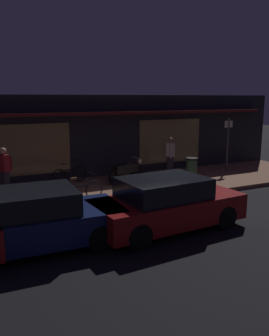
% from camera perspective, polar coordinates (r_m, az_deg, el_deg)
% --- Properties ---
extents(ground_plane, '(60.00, 60.00, 0.00)m').
position_cam_1_polar(ground_plane, '(10.98, 5.03, -7.15)').
color(ground_plane, black).
extents(sidewalk_slab, '(18.00, 4.00, 0.15)m').
position_cam_1_polar(sidewalk_slab, '(13.51, -1.49, -3.22)').
color(sidewalk_slab, '#8C6047').
rests_on(sidewalk_slab, ground_plane).
extents(storefront_building, '(18.00, 3.30, 3.60)m').
position_cam_1_polar(storefront_building, '(16.31, -6.46, 5.41)').
color(storefront_building, black).
rests_on(storefront_building, ground_plane).
extents(motorcycle, '(1.67, 0.68, 0.97)m').
position_cam_1_polar(motorcycle, '(13.92, -1.26, -0.37)').
color(motorcycle, black).
rests_on(motorcycle, sidewalk_slab).
extents(bicycle_parked, '(1.63, 0.50, 0.91)m').
position_cam_1_polar(bicycle_parked, '(11.45, -8.73, -3.80)').
color(bicycle_parked, black).
rests_on(bicycle_parked, sidewalk_slab).
extents(bicycle_extra, '(1.57, 0.66, 0.91)m').
position_cam_1_polar(bicycle_extra, '(14.00, -10.56, -1.07)').
color(bicycle_extra, black).
rests_on(bicycle_extra, sidewalk_slab).
extents(person_photographer, '(0.58, 0.44, 1.67)m').
position_cam_1_polar(person_photographer, '(12.84, -20.43, -0.36)').
color(person_photographer, '#28232D').
rests_on(person_photographer, sidewalk_slab).
extents(person_bystander, '(0.44, 0.59, 1.67)m').
position_cam_1_polar(person_bystander, '(15.17, 5.82, 2.01)').
color(person_bystander, '#28232D').
rests_on(person_bystander, sidewalk_slab).
extents(sign_post, '(0.44, 0.09, 2.40)m').
position_cam_1_polar(sign_post, '(16.67, 14.94, 4.21)').
color(sign_post, '#47474C').
rests_on(sign_post, sidewalk_slab).
extents(trash_bin, '(0.48, 0.48, 0.93)m').
position_cam_1_polar(trash_bin, '(14.50, 9.29, -0.15)').
color(trash_bin, '#2D4C33').
rests_on(trash_bin, sidewalk_slab).
extents(parked_car_far, '(4.16, 1.90, 1.42)m').
position_cam_1_polar(parked_car_far, '(8.51, -16.26, -8.14)').
color(parked_car_far, black).
rests_on(parked_car_far, ground_plane).
extents(parked_car_across, '(4.21, 2.04, 1.42)m').
position_cam_1_polar(parked_car_across, '(9.42, 5.19, -5.83)').
color(parked_car_across, black).
rests_on(parked_car_across, ground_plane).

